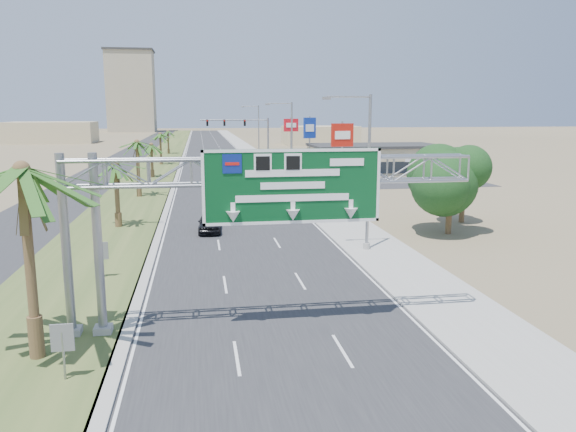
% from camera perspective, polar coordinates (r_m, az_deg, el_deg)
% --- Properties ---
extents(road, '(12.00, 300.00, 0.02)m').
position_cam_1_polar(road, '(122.77, -7.57, 6.31)').
color(road, '#28282B').
rests_on(road, ground).
extents(sidewalk_right, '(4.00, 300.00, 0.10)m').
position_cam_1_polar(sidewalk_right, '(123.28, -3.59, 6.41)').
color(sidewalk_right, '#9E9B93').
rests_on(sidewalk_right, ground).
extents(median_grass, '(7.00, 300.00, 0.12)m').
position_cam_1_polar(median_grass, '(122.92, -12.26, 6.19)').
color(median_grass, '#3D5425').
rests_on(median_grass, ground).
extents(opposing_road, '(8.00, 300.00, 0.02)m').
position_cam_1_polar(opposing_road, '(123.51, -15.52, 6.04)').
color(opposing_road, '#28282B').
rests_on(opposing_road, ground).
extents(sign_gantry, '(16.75, 1.24, 7.50)m').
position_cam_1_polar(sign_gantry, '(22.62, -3.61, 3.21)').
color(sign_gantry, gray).
rests_on(sign_gantry, ground).
extents(palm_near, '(5.70, 5.70, 8.35)m').
position_cam_1_polar(palm_near, '(21.37, -25.44, 4.14)').
color(palm_near, brown).
rests_on(palm_near, ground).
extents(palm_row_b, '(3.99, 3.99, 5.95)m').
position_cam_1_polar(palm_row_b, '(45.04, -17.13, 4.95)').
color(palm_row_b, brown).
rests_on(palm_row_b, ground).
extents(palm_row_c, '(3.99, 3.99, 6.75)m').
position_cam_1_polar(palm_row_c, '(60.83, -15.10, 7.12)').
color(palm_row_c, brown).
rests_on(palm_row_c, ground).
extents(palm_row_d, '(3.99, 3.99, 5.45)m').
position_cam_1_polar(palm_row_d, '(78.79, -13.72, 6.98)').
color(palm_row_d, brown).
rests_on(palm_row_d, ground).
extents(palm_row_e, '(3.99, 3.99, 6.15)m').
position_cam_1_polar(palm_row_e, '(97.69, -12.86, 8.05)').
color(palm_row_e, brown).
rests_on(palm_row_e, ground).
extents(palm_row_f, '(3.99, 3.99, 5.75)m').
position_cam_1_polar(palm_row_f, '(122.64, -12.11, 8.36)').
color(palm_row_f, brown).
rests_on(palm_row_f, ground).
extents(streetlight_near, '(3.27, 0.44, 10.00)m').
position_cam_1_polar(streetlight_near, '(36.21, 7.86, 3.73)').
color(streetlight_near, gray).
rests_on(streetlight_near, ground).
extents(streetlight_mid, '(3.27, 0.44, 10.00)m').
position_cam_1_polar(streetlight_mid, '(65.39, 0.21, 6.84)').
color(streetlight_mid, gray).
rests_on(streetlight_mid, ground).
extents(streetlight_far, '(3.27, 0.44, 10.00)m').
position_cam_1_polar(streetlight_far, '(101.04, -3.10, 8.15)').
color(streetlight_far, gray).
rests_on(streetlight_far, ground).
extents(signal_mast, '(10.28, 0.71, 8.00)m').
position_cam_1_polar(signal_mast, '(84.89, -3.41, 7.79)').
color(signal_mast, gray).
rests_on(signal_mast, ground).
extents(store_building, '(18.00, 10.00, 4.00)m').
position_cam_1_polar(store_building, '(82.64, 8.78, 5.63)').
color(store_building, '#C5B785').
rests_on(store_building, ground).
extents(oak_near, '(4.50, 4.50, 6.80)m').
position_cam_1_polar(oak_near, '(42.72, 16.25, 4.21)').
color(oak_near, brown).
rests_on(oak_near, ground).
extents(oak_far, '(3.50, 3.50, 5.60)m').
position_cam_1_polar(oak_far, '(47.67, 17.44, 3.91)').
color(oak_far, brown).
rests_on(oak_far, ground).
extents(median_signback_a, '(0.75, 0.08, 2.08)m').
position_cam_1_polar(median_signback_a, '(20.41, -21.93, -11.78)').
color(median_signback_a, gray).
rests_on(median_signback_a, ground).
extents(median_signback_b, '(0.75, 0.08, 2.08)m').
position_cam_1_polar(median_signback_b, '(31.77, -18.45, -3.63)').
color(median_signback_b, gray).
rests_on(median_signback_b, ground).
extents(tower_distant, '(20.00, 16.00, 35.00)m').
position_cam_1_polar(tower_distant, '(264.12, -15.64, 12.05)').
color(tower_distant, tan).
rests_on(tower_distant, ground).
extents(building_distant_left, '(24.00, 14.00, 6.00)m').
position_cam_1_polar(building_distant_left, '(177.51, -22.87, 7.83)').
color(building_distant_left, '#C5B785').
rests_on(building_distant_left, ground).
extents(building_distant_right, '(20.00, 12.00, 5.00)m').
position_cam_1_polar(building_distant_right, '(156.11, 3.28, 8.19)').
color(building_distant_right, '#C5B785').
rests_on(building_distant_right, ground).
extents(car_left_lane, '(1.82, 4.20, 1.41)m').
position_cam_1_polar(car_left_lane, '(42.60, -7.97, -0.69)').
color(car_left_lane, black).
rests_on(car_left_lane, ground).
extents(car_mid_lane, '(1.50, 4.15, 1.36)m').
position_cam_1_polar(car_mid_lane, '(60.78, -4.54, 2.72)').
color(car_mid_lane, '#69090C').
rests_on(car_mid_lane, ground).
extents(car_right_lane, '(2.83, 5.23, 1.39)m').
position_cam_1_polar(car_right_lane, '(92.67, -5.31, 5.42)').
color(car_right_lane, gray).
rests_on(car_right_lane, ground).
extents(car_far, '(2.73, 5.57, 1.56)m').
position_cam_1_polar(car_far, '(86.93, -7.74, 5.09)').
color(car_far, black).
rests_on(car_far, ground).
extents(pole_sign_red_near, '(2.42, 0.58, 7.93)m').
position_cam_1_polar(pole_sign_red_near, '(59.29, 5.52, 7.82)').
color(pole_sign_red_near, gray).
rests_on(pole_sign_red_near, ground).
extents(pole_sign_blue, '(1.98, 0.99, 8.28)m').
position_cam_1_polar(pole_sign_blue, '(83.20, 2.21, 8.68)').
color(pole_sign_blue, gray).
rests_on(pole_sign_blue, ground).
extents(pole_sign_red_far, '(2.20, 0.91, 8.13)m').
position_cam_1_polar(pole_sign_red_far, '(81.07, 0.31, 8.78)').
color(pole_sign_red_far, gray).
rests_on(pole_sign_red_far, ground).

